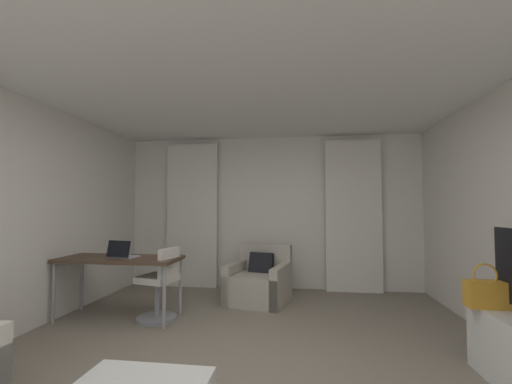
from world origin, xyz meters
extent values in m
plane|color=gray|center=(0.00, 0.00, 0.00)|extent=(12.00, 12.00, 0.00)
cube|color=silver|center=(0.00, 3.03, 1.30)|extent=(5.12, 0.06, 2.60)
cube|color=white|center=(0.00, 0.00, 2.63)|extent=(5.12, 6.12, 0.06)
cube|color=silver|center=(-1.38, 2.90, 1.25)|extent=(0.90, 0.06, 2.50)
cube|color=silver|center=(1.38, 2.90, 1.25)|extent=(0.90, 0.06, 2.50)
cube|color=#B2A899|center=(-0.11, 2.14, 0.21)|extent=(0.97, 0.97, 0.42)
cube|color=#B2A899|center=(-0.03, 2.46, 0.61)|extent=(0.83, 0.31, 0.39)
cube|color=#B2A899|center=(0.23, 2.06, 0.28)|extent=(0.29, 0.82, 0.56)
cube|color=#B2A899|center=(-0.45, 2.21, 0.28)|extent=(0.29, 0.82, 0.56)
cube|color=black|center=(-0.08, 2.25, 0.52)|extent=(0.40, 0.28, 0.37)
cube|color=#4C3828|center=(-1.73, 1.21, 0.73)|extent=(1.48, 0.61, 0.04)
cylinder|color=#99999E|center=(-2.43, 1.47, 0.36)|extent=(0.04, 0.04, 0.71)
cylinder|color=#99999E|center=(-1.04, 1.47, 0.36)|extent=(0.04, 0.04, 0.71)
cylinder|color=#99999E|center=(-2.43, 0.95, 0.36)|extent=(0.04, 0.04, 0.71)
cylinder|color=#99999E|center=(-1.04, 0.95, 0.36)|extent=(0.04, 0.04, 0.71)
cylinder|color=gray|center=(-1.25, 1.23, 0.23)|extent=(0.06, 0.06, 0.46)
cylinder|color=gray|center=(-1.25, 1.23, 0.02)|extent=(0.48, 0.48, 0.04)
cube|color=silver|center=(-1.25, 1.23, 0.50)|extent=(0.48, 0.48, 0.08)
cube|color=silver|center=(-1.09, 1.19, 0.71)|extent=(0.14, 0.36, 0.34)
cube|color=#ADADB2|center=(-1.68, 1.21, 0.76)|extent=(0.36, 0.28, 0.02)
cube|color=black|center=(-1.70, 1.10, 0.87)|extent=(0.32, 0.11, 0.20)
cube|color=orange|center=(2.03, 0.35, 0.65)|extent=(0.30, 0.14, 0.22)
torus|color=orange|center=(2.03, 0.35, 0.81)|extent=(0.20, 0.02, 0.20)
camera|label=1|loc=(0.49, -2.63, 1.38)|focal=22.86mm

